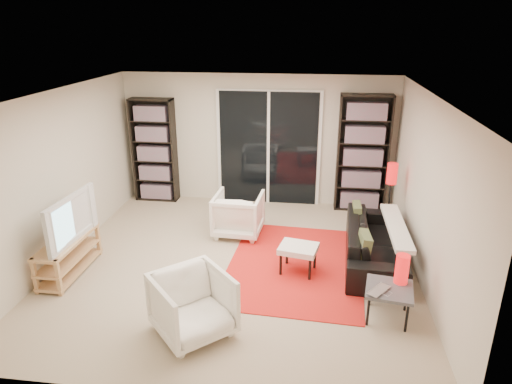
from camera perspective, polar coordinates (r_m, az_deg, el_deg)
floor at (r=6.62m, az=-2.51°, el=-8.95°), size 5.00×5.00×0.00m
wall_back at (r=8.49m, az=0.25°, el=6.52°), size 5.00×0.02×2.40m
wall_front at (r=3.92m, az=-9.16°, el=-11.42°), size 5.00×0.02×2.40m
wall_left at (r=6.99m, az=-23.32°, el=1.71°), size 0.02×5.00×2.40m
wall_right at (r=6.21m, az=20.68°, el=-0.18°), size 0.02×5.00×2.40m
ceiling at (r=5.83m, az=-2.89°, el=12.07°), size 5.00×5.00×0.02m
sliding_door at (r=8.47m, az=1.57°, el=5.43°), size 1.92×0.08×2.16m
bookshelf_left at (r=8.84m, az=-12.58°, el=5.09°), size 0.80×0.30×1.95m
bookshelf_right at (r=8.35m, az=13.20°, el=4.67°), size 0.90×0.30×2.10m
tv_stand at (r=6.78m, az=-22.35°, el=-7.34°), size 0.38×1.18×0.50m
tv at (r=6.54m, az=-22.85°, el=-3.04°), size 0.22×1.11×0.64m
rug at (r=6.60m, az=4.95°, el=-9.06°), size 2.00×2.62×0.01m
sofa at (r=6.77m, az=14.63°, el=-6.13°), size 0.91×2.07×0.59m
armchair_back at (r=7.35m, az=-2.22°, el=-2.77°), size 0.79×0.81×0.70m
armchair_front at (r=5.16m, az=-7.91°, el=-13.82°), size 1.10×1.10×0.72m
ottoman at (r=6.28m, az=5.32°, el=-7.20°), size 0.57×0.50×0.40m
side_table at (r=5.56m, az=16.31°, el=-11.80°), size 0.60×0.60×0.40m
laptop at (r=5.42m, az=15.52°, el=-11.97°), size 0.36×0.39×0.03m
table_lamp at (r=5.60m, az=17.78°, el=-9.14°), size 0.16×0.16×0.35m
floor_lamp at (r=7.42m, az=16.54°, el=1.17°), size 0.18×0.18×1.21m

